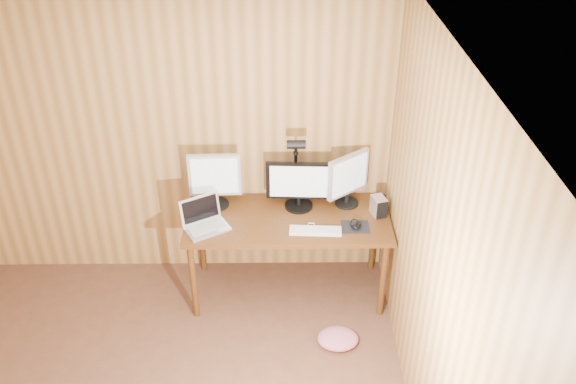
{
  "coord_description": "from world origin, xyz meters",
  "views": [
    {
      "loc": [
        0.89,
        -2.3,
        3.48
      ],
      "look_at": [
        0.93,
        1.58,
        1.02
      ],
      "focal_mm": 38.0,
      "sensor_mm": 36.0,
      "label": 1
    }
  ],
  "objects_px": {
    "phone": "(311,227)",
    "desk_lamp": "(296,160)",
    "keyboard": "(315,231)",
    "monitor_right": "(348,178)",
    "laptop": "(204,220)",
    "monitor_center": "(299,185)",
    "desk": "(288,225)",
    "monitor_left": "(215,179)",
    "hard_drive": "(379,206)",
    "mouse": "(355,224)",
    "speaker": "(382,201)"
  },
  "relations": [
    {
      "from": "laptop",
      "to": "desk",
      "type": "bearing_deg",
      "value": -14.17
    },
    {
      "from": "mouse",
      "to": "phone",
      "type": "xyz_separation_m",
      "value": [
        -0.34,
        -0.0,
        -0.02
      ]
    },
    {
      "from": "monitor_left",
      "to": "laptop",
      "type": "relative_size",
      "value": 1.17
    },
    {
      "from": "monitor_center",
      "to": "monitor_right",
      "type": "relative_size",
      "value": 1.15
    },
    {
      "from": "monitor_left",
      "to": "speaker",
      "type": "height_order",
      "value": "monitor_left"
    },
    {
      "from": "monitor_left",
      "to": "hard_drive",
      "type": "height_order",
      "value": "monitor_left"
    },
    {
      "from": "monitor_center",
      "to": "laptop",
      "type": "bearing_deg",
      "value": -157.81
    },
    {
      "from": "mouse",
      "to": "hard_drive",
      "type": "distance_m",
      "value": 0.27
    },
    {
      "from": "monitor_left",
      "to": "keyboard",
      "type": "xyz_separation_m",
      "value": [
        0.78,
        -0.37,
        -0.24
      ]
    },
    {
      "from": "keyboard",
      "to": "monitor_right",
      "type": "bearing_deg",
      "value": 57.64
    },
    {
      "from": "phone",
      "to": "hard_drive",
      "type": "bearing_deg",
      "value": 22.05
    },
    {
      "from": "monitor_left",
      "to": "desk_lamp",
      "type": "bearing_deg",
      "value": 2.71
    },
    {
      "from": "desk",
      "to": "speaker",
      "type": "relative_size",
      "value": 13.84
    },
    {
      "from": "monitor_center",
      "to": "keyboard",
      "type": "relative_size",
      "value": 1.3
    },
    {
      "from": "monitor_right",
      "to": "hard_drive",
      "type": "distance_m",
      "value": 0.33
    },
    {
      "from": "monitor_left",
      "to": "desk_lamp",
      "type": "height_order",
      "value": "desk_lamp"
    },
    {
      "from": "mouse",
      "to": "desk_lamp",
      "type": "relative_size",
      "value": 0.19
    },
    {
      "from": "laptop",
      "to": "desk_lamp",
      "type": "relative_size",
      "value": 0.63
    },
    {
      "from": "monitor_right",
      "to": "speaker",
      "type": "xyz_separation_m",
      "value": [
        0.28,
        -0.06,
        -0.19
      ]
    },
    {
      "from": "desk",
      "to": "keyboard",
      "type": "bearing_deg",
      "value": -51.64
    },
    {
      "from": "mouse",
      "to": "hard_drive",
      "type": "height_order",
      "value": "hard_drive"
    },
    {
      "from": "speaker",
      "to": "desk_lamp",
      "type": "height_order",
      "value": "desk_lamp"
    },
    {
      "from": "monitor_left",
      "to": "monitor_right",
      "type": "height_order",
      "value": "monitor_left"
    },
    {
      "from": "monitor_center",
      "to": "monitor_right",
      "type": "distance_m",
      "value": 0.39
    },
    {
      "from": "monitor_left",
      "to": "phone",
      "type": "xyz_separation_m",
      "value": [
        0.75,
        -0.31,
        -0.25
      ]
    },
    {
      "from": "phone",
      "to": "desk_lamp",
      "type": "height_order",
      "value": "desk_lamp"
    },
    {
      "from": "monitor_left",
      "to": "desk",
      "type": "bearing_deg",
      "value": -12.32
    },
    {
      "from": "laptop",
      "to": "desk_lamp",
      "type": "height_order",
      "value": "desk_lamp"
    },
    {
      "from": "laptop",
      "to": "mouse",
      "type": "xyz_separation_m",
      "value": [
        1.16,
        -0.02,
        -0.03
      ]
    },
    {
      "from": "laptop",
      "to": "speaker",
      "type": "xyz_separation_m",
      "value": [
        1.4,
        0.24,
        0.0
      ]
    },
    {
      "from": "keyboard",
      "to": "mouse",
      "type": "height_order",
      "value": "mouse"
    },
    {
      "from": "phone",
      "to": "monitor_right",
      "type": "bearing_deg",
      "value": 51.2
    },
    {
      "from": "monitor_right",
      "to": "desk_lamp",
      "type": "height_order",
      "value": "desk_lamp"
    },
    {
      "from": "laptop",
      "to": "keyboard",
      "type": "distance_m",
      "value": 0.86
    },
    {
      "from": "keyboard",
      "to": "desk_lamp",
      "type": "height_order",
      "value": "desk_lamp"
    },
    {
      "from": "monitor_center",
      "to": "mouse",
      "type": "height_order",
      "value": "monitor_center"
    },
    {
      "from": "speaker",
      "to": "desk_lamp",
      "type": "xyz_separation_m",
      "value": [
        -0.69,
        0.09,
        0.34
      ]
    },
    {
      "from": "laptop",
      "to": "phone",
      "type": "distance_m",
      "value": 0.82
    },
    {
      "from": "monitor_center",
      "to": "keyboard",
      "type": "height_order",
      "value": "monitor_center"
    },
    {
      "from": "desk",
      "to": "monitor_center",
      "type": "bearing_deg",
      "value": 42.53
    },
    {
      "from": "monitor_left",
      "to": "mouse",
      "type": "height_order",
      "value": "monitor_left"
    },
    {
      "from": "laptop",
      "to": "desk_lamp",
      "type": "bearing_deg",
      "value": -4.37
    },
    {
      "from": "mouse",
      "to": "phone",
      "type": "bearing_deg",
      "value": -178.37
    },
    {
      "from": "monitor_left",
      "to": "monitor_right",
      "type": "xyz_separation_m",
      "value": [
        1.05,
        0.01,
        -0.01
      ]
    },
    {
      "from": "monitor_left",
      "to": "speaker",
      "type": "bearing_deg",
      "value": -3.57
    },
    {
      "from": "desk",
      "to": "desk_lamp",
      "type": "xyz_separation_m",
      "value": [
        0.07,
        0.16,
        0.51
      ]
    },
    {
      "from": "desk_lamp",
      "to": "phone",
      "type": "bearing_deg",
      "value": -64.57
    },
    {
      "from": "hard_drive",
      "to": "speaker",
      "type": "xyz_separation_m",
      "value": [
        0.04,
        0.09,
        -0.02
      ]
    },
    {
      "from": "desk",
      "to": "keyboard",
      "type": "relative_size",
      "value": 4.0
    },
    {
      "from": "phone",
      "to": "desk_lamp",
      "type": "bearing_deg",
      "value": 111.21
    }
  ]
}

